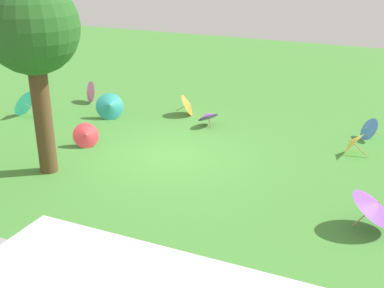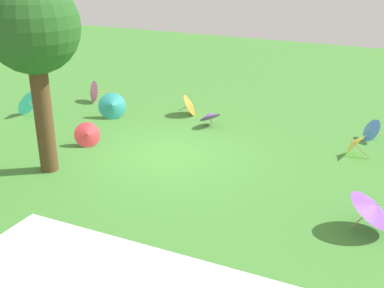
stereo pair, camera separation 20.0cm
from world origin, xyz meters
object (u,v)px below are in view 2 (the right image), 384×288
Objects in this scene: parasol_teal_2 at (112,105)px; parasol_purple_2 at (374,207)px; parasol_red_0 at (87,134)px; parasol_pink_0 at (92,91)px; parasol_orange_0 at (191,105)px; parasol_teal_1 at (26,101)px; parasol_yellow_1 at (354,143)px; parasol_blue_1 at (370,130)px; shade_tree at (33,31)px; parasol_purple_0 at (209,115)px.

parasol_purple_2 is (-8.57, 3.18, 0.09)m from parasol_teal_2.
parasol_red_0 is 7.70m from parasol_purple_2.
parasol_orange_0 is (-3.91, -0.36, -0.03)m from parasol_pink_0.
parasol_pink_0 is at bearing -113.23° from parasol_teal_1.
parasol_red_0 is at bearing 111.77° from parasol_teal_2.
parasol_yellow_1 is 1.01× the size of parasol_blue_1.
parasol_teal_2 reaches higher than parasol_purple_2.
shade_tree is 9.34m from parasol_blue_1.
parasol_yellow_1 is (-6.39, -4.53, -3.01)m from shade_tree.
parasol_teal_1 is 5.51m from parasol_orange_0.
parasol_pink_0 is 0.86× the size of parasol_teal_1.
parasol_red_0 is (0.21, -1.69, -3.01)m from shade_tree.
parasol_teal_1 reaches higher than parasol_red_0.
parasol_pink_0 is (2.97, -5.17, -2.96)m from shade_tree.
parasol_red_0 is at bearing 54.74° from parasol_purple_0.
parasol_purple_0 is 1.12× the size of parasol_yellow_1.
parasol_blue_1 is (-4.59, -1.07, -0.02)m from parasol_purple_0.
parasol_pink_0 is 0.99× the size of parasol_red_0.
parasol_pink_0 is at bearing -3.94° from parasol_yellow_1.
parasol_teal_2 is 1.11× the size of parasol_purple_2.
parasol_yellow_1 is (-6.60, -2.84, 0.00)m from parasol_red_0.
parasol_teal_2 is at bearing 13.77° from parasol_blue_1.
parasol_teal_2 is (0.92, -2.31, 0.10)m from parasol_red_0.
parasol_teal_1 is at bearing -37.00° from shade_tree.
parasol_purple_2 is (-0.85, 5.07, 0.20)m from parasol_blue_1.
parasol_red_0 is 7.19m from parasol_yellow_1.
parasol_red_0 is at bearing 73.30° from parasol_orange_0.
parasol_yellow_1 is (-4.39, 0.28, -0.00)m from parasol_purple_0.
parasol_yellow_1 reaches higher than parasol_purple_0.
parasol_blue_1 is at bearing -80.50° from parasol_purple_2.
parasol_purple_2 reaches higher than parasol_pink_0.
parasol_purple_0 is 3.24m from parasol_teal_2.
parasol_teal_1 is at bearing 15.59° from parasol_blue_1.
parasol_blue_1 is at bearing -166.23° from parasol_teal_2.
parasol_orange_0 is (-1.15, -3.85, 0.02)m from parasol_red_0.
parasol_yellow_1 is (-7.52, -0.54, -0.10)m from parasol_teal_2.
parasol_purple_0 is 4.71m from parasol_blue_1.
parasol_blue_1 is (-9.55, -0.71, -0.07)m from parasol_pink_0.
parasol_teal_1 is (3.71, -1.27, 0.11)m from parasol_red_0.
shade_tree is 8.39m from parasol_yellow_1.
parasol_teal_2 is at bearing -20.34° from parasol_purple_2.
parasol_blue_1 is (-6.80, -4.20, -0.01)m from parasol_red_0.
parasol_yellow_1 is (-9.36, 0.64, -0.05)m from parasol_pink_0.
parasol_purple_2 is at bearing 143.69° from parasol_purple_0.
shade_tree is at bearing 6.29° from parasol_purple_2.
parasol_red_0 is at bearing 161.13° from parasol_teal_1.
parasol_pink_0 is 2.18m from parasol_teal_2.
parasol_pink_0 is 0.92× the size of parasol_purple_0.
shade_tree is 5.41× the size of parasol_red_0.
parasol_pink_0 is 1.03× the size of parasol_yellow_1.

